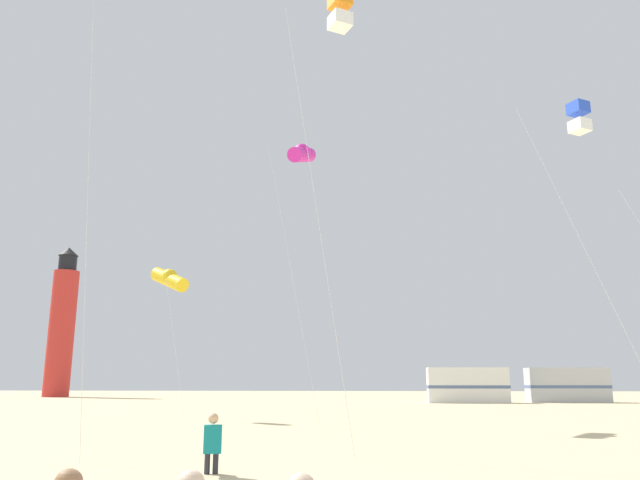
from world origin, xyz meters
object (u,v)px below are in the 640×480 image
at_px(kite_flyer_standing, 212,442).
at_px(lighthouse_distant, 62,325).
at_px(kite_box_orange, 340,12).
at_px(kite_box_blue, 579,118).
at_px(rv_van_white, 467,385).
at_px(kite_tube_gold, 170,279).
at_px(rv_van_silver, 567,385).
at_px(kite_tube_magenta, 302,154).

distance_m(kite_flyer_standing, lighthouse_distant, 63.34).
height_order(kite_box_orange, kite_box_blue, kite_box_orange).
xyz_separation_m(kite_box_orange, lighthouse_distant, (-33.79, 49.95, -4.92)).
bearing_deg(kite_flyer_standing, rv_van_white, -120.50).
bearing_deg(kite_tube_gold, kite_flyer_standing, -68.37).
height_order(kite_flyer_standing, rv_van_white, rv_van_white).
xyz_separation_m(rv_van_white, rv_van_silver, (8.41, 1.68, 0.00)).
bearing_deg(rv_van_white, kite_box_blue, -89.38).
relative_size(kite_tube_magenta, kite_box_blue, 1.10).
relative_size(kite_tube_gold, rv_van_white, 1.14).
relative_size(kite_tube_magenta, lighthouse_distant, 0.77).
xyz_separation_m(kite_flyer_standing, rv_van_silver, (19.34, 41.57, 0.78)).
bearing_deg(lighthouse_distant, kite_box_orange, -55.92).
distance_m(kite_box_orange, rv_van_silver, 42.31).
bearing_deg(kite_tube_magenta, kite_tube_gold, 162.22).
height_order(kite_box_orange, lighthouse_distant, lighthouse_distant).
relative_size(kite_box_orange, rv_van_white, 2.06).
height_order(lighthouse_distant, rv_van_white, lighthouse_distant).
bearing_deg(rv_van_silver, rv_van_white, -167.69).
distance_m(kite_box_orange, kite_box_blue, 9.86).
bearing_deg(lighthouse_distant, rv_van_silver, -14.27).
distance_m(lighthouse_distant, rv_van_white, 45.30).
xyz_separation_m(kite_box_blue, rv_van_white, (0.12, 30.60, -9.71)).
height_order(kite_box_blue, kite_tube_gold, kite_box_blue).
relative_size(lighthouse_distant, rv_van_silver, 2.59).
bearing_deg(rv_van_silver, kite_tube_gold, -135.71).
relative_size(kite_tube_gold, lighthouse_distant, 0.44).
bearing_deg(kite_tube_magenta, kite_box_orange, -77.46).
relative_size(kite_tube_magenta, kite_box_orange, 0.96).
relative_size(kite_flyer_standing, rv_van_white, 0.18).
bearing_deg(rv_van_white, kite_flyer_standing, -104.47).
height_order(kite_tube_gold, rv_van_white, kite_tube_gold).
xyz_separation_m(kite_flyer_standing, kite_box_blue, (10.81, 9.29, 10.48)).
relative_size(kite_tube_gold, rv_van_silver, 1.14).
distance_m(kite_flyer_standing, rv_van_silver, 45.86).
xyz_separation_m(lighthouse_distant, rv_van_silver, (50.81, -12.92, -6.45)).
relative_size(kite_box_orange, kite_box_blue, 1.14).
relative_size(kite_flyer_standing, kite_tube_gold, 0.16).
bearing_deg(rv_van_white, kite_box_orange, -102.83).
distance_m(kite_box_blue, kite_tube_gold, 19.69).
height_order(kite_tube_magenta, kite_tube_gold, kite_tube_magenta).
height_order(kite_flyer_standing, kite_box_orange, kite_box_orange).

